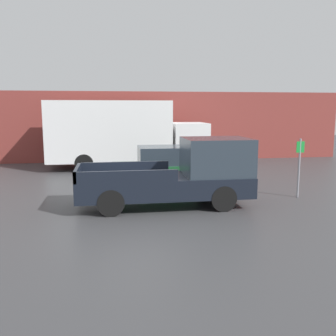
% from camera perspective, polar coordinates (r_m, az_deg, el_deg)
% --- Properties ---
extents(ground_plane, '(60.00, 60.00, 0.00)m').
position_cam_1_polar(ground_plane, '(12.42, -4.94, -5.96)').
color(ground_plane, '#3D3D3F').
extents(building_wall, '(28.00, 0.15, 4.22)m').
position_cam_1_polar(building_wall, '(22.99, -6.94, 6.27)').
color(building_wall, brown).
rests_on(building_wall, ground).
extents(pickup_truck, '(5.65, 2.01, 2.24)m').
position_cam_1_polar(pickup_truck, '(12.36, 2.22, -1.06)').
color(pickup_truck, black).
rests_on(pickup_truck, ground).
extents(car, '(4.36, 1.91, 1.61)m').
position_cam_1_polar(car, '(16.02, -0.47, 0.43)').
color(car, '#1E592D').
rests_on(car, ground).
extents(delivery_truck, '(8.49, 2.62, 3.61)m').
position_cam_1_polar(delivery_truck, '(20.37, -7.06, 5.36)').
color(delivery_truck, white).
rests_on(delivery_truck, ground).
extents(parking_sign, '(0.30, 0.07, 2.15)m').
position_cam_1_polar(parking_sign, '(14.29, 19.37, 0.53)').
color(parking_sign, gray).
rests_on(parking_sign, ground).
extents(newspaper_box, '(0.45, 0.40, 1.03)m').
position_cam_1_polar(newspaper_box, '(23.03, -0.62, 2.35)').
color(newspaper_box, red).
rests_on(newspaper_box, ground).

